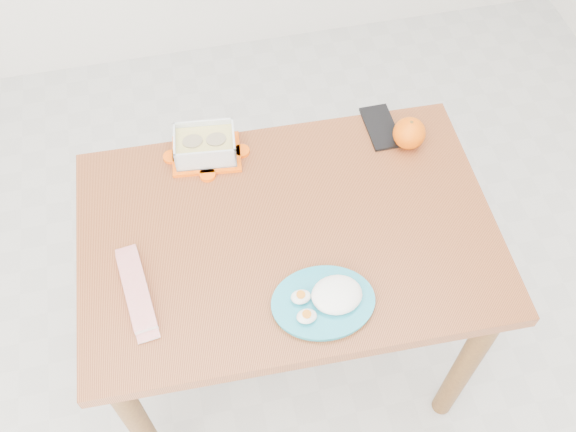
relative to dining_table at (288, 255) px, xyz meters
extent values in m
plane|color=#B7B7B2|center=(-0.03, -0.16, -0.63)|extent=(3.50, 3.50, 0.00)
cube|color=brown|center=(0.00, 0.00, 0.10)|extent=(1.05, 0.72, 0.04)
cylinder|color=brown|center=(-0.46, -0.27, -0.28)|extent=(0.06, 0.06, 0.71)
cylinder|color=brown|center=(0.44, -0.30, -0.28)|extent=(0.06, 0.06, 0.71)
cylinder|color=brown|center=(-0.44, 0.30, -0.28)|extent=(0.06, 0.06, 0.71)
cylinder|color=brown|center=(0.46, 0.27, -0.28)|extent=(0.06, 0.06, 0.71)
cube|color=#FF5907|center=(-0.16, 0.28, 0.13)|extent=(0.19, 0.16, 0.01)
cube|color=silver|center=(-0.16, 0.28, 0.16)|extent=(0.17, 0.13, 0.07)
cube|color=tan|center=(-0.16, 0.28, 0.16)|extent=(0.16, 0.12, 0.04)
cylinder|color=#91835F|center=(-0.19, 0.28, 0.17)|extent=(0.06, 0.06, 0.02)
cylinder|color=#91835F|center=(-0.13, 0.28, 0.17)|extent=(0.06, 0.06, 0.02)
sphere|color=orange|center=(0.38, 0.20, 0.16)|extent=(0.09, 0.09, 0.09)
cylinder|color=teal|center=(0.03, -0.22, 0.13)|extent=(0.25, 0.25, 0.01)
ellipsoid|color=white|center=(0.06, -0.21, 0.16)|extent=(0.12, 0.11, 0.05)
ellipsoid|color=silver|center=(-0.02, -0.20, 0.15)|extent=(0.05, 0.04, 0.02)
ellipsoid|color=silver|center=(-0.01, -0.25, 0.15)|extent=(0.05, 0.04, 0.02)
cube|color=#AF080B|center=(-0.38, -0.09, 0.13)|extent=(0.08, 0.22, 0.02)
cube|color=black|center=(0.32, 0.27, 0.12)|extent=(0.08, 0.16, 0.01)
camera|label=1|loc=(-0.19, -0.85, 1.44)|focal=40.00mm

